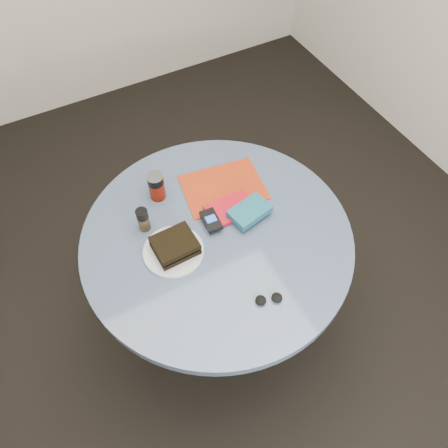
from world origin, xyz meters
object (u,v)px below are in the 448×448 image
red_book (230,209)px  novel (250,211)px  sandwich (175,245)px  soda_can (156,186)px  pepper_grinder (143,220)px  headphones (269,299)px  table (217,258)px  mp3_player (211,220)px  plate (174,251)px  magazine (223,187)px

red_book → novel: bearing=-51.8°
sandwich → soda_can: (0.05, 0.27, 0.02)m
soda_can → pepper_grinder: 0.16m
sandwich → red_book: 0.27m
sandwich → pepper_grinder: pepper_grinder is taller
pepper_grinder → headphones: 0.53m
sandwich → novel: (0.31, 0.01, -0.01)m
novel → headphones: size_ratio=1.49×
table → soda_can: soda_can is taller
table → sandwich: sandwich is taller
table → red_book: 0.22m
soda_can → novel: soda_can is taller
sandwich → mp3_player: sandwich is taller
mp3_player → plate: bearing=-165.3°
magazine → headphones: size_ratio=3.13×
sandwich → soda_can: 0.27m
pepper_grinder → red_book: pepper_grinder is taller
magazine → plate: bearing=-139.8°
red_book → sandwich: bearing=-165.8°
sandwich → mp3_player: (0.17, 0.05, -0.01)m
plate → red_book: 0.28m
magazine → mp3_player: mp3_player is taller
pepper_grinder → sandwich: bearing=-68.9°
pepper_grinder → headphones: (0.25, -0.47, -0.04)m
red_book → mp3_player: size_ratio=1.70×
sandwich → pepper_grinder: (-0.06, 0.15, 0.01)m
mp3_player → headphones: 0.37m
sandwich → red_book: (0.26, 0.07, -0.03)m
novel → soda_can: bearing=123.7°
red_book → novel: size_ratio=1.18×
soda_can → red_book: soda_can is taller
pepper_grinder → mp3_player: (0.22, -0.10, -0.02)m
red_book → novel: novel is taller
novel → mp3_player: size_ratio=1.44×
sandwich → table: bearing=-2.3°
magazine → mp3_player: size_ratio=3.03×
red_book → mp3_player: bearing=-166.5°
headphones → mp3_player: bearing=94.0°
pepper_grinder → table: bearing=-35.3°
table → sandwich: size_ratio=6.66×
novel → table: bearing=174.2°
pepper_grinder → novel: size_ratio=0.68×
soda_can → magazine: (0.24, -0.08, -0.06)m
soda_can → headphones: bearing=-76.1°
table → plate: (-0.17, 0.01, 0.17)m
red_book → mp3_player: mp3_player is taller
soda_can → pepper_grinder: bearing=-131.2°
plate → mp3_player: (0.17, 0.05, 0.02)m
mp3_player → headphones: (0.03, -0.37, -0.02)m
sandwich → novel: size_ratio=1.01×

